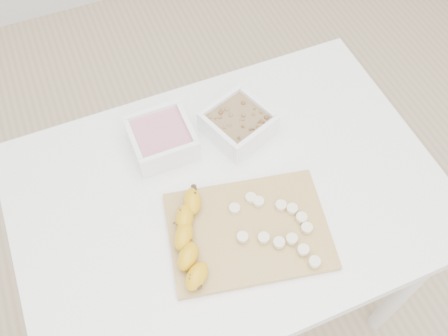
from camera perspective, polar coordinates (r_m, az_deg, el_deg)
name	(u,v)px	position (r m, az deg, el deg)	size (l,w,h in m)	color
ground	(227,295)	(1.86, 0.37, -14.33)	(3.50, 3.50, 0.00)	#C6AD89
table	(229,211)	(1.26, 0.53, -4.90)	(1.00, 0.70, 0.75)	white
bowl_yogurt	(162,138)	(1.22, -7.13, 3.41)	(0.15, 0.15, 0.07)	white
bowl_granola	(238,124)	(1.24, 1.63, 5.09)	(0.18, 0.18, 0.07)	white
cutting_board	(248,231)	(1.12, 2.80, -7.17)	(0.35, 0.25, 0.01)	tan
banana	(191,240)	(1.08, -3.81, -8.17)	(0.06, 0.23, 0.04)	#CF960E
banana_slices	(278,225)	(1.11, 6.20, -6.54)	(0.17, 0.22, 0.02)	beige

